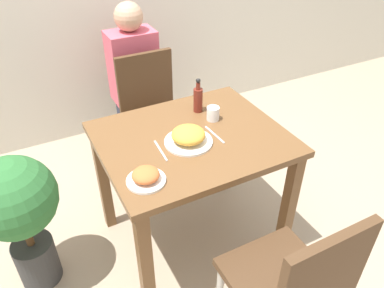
{
  "coord_description": "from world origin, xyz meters",
  "views": [
    {
      "loc": [
        -0.73,
        -1.4,
        1.83
      ],
      "look_at": [
        0.0,
        0.0,
        0.71
      ],
      "focal_mm": 35.0,
      "sensor_mm": 36.0,
      "label": 1
    }
  ],
  "objects_px": {
    "chair_far": "(153,112)",
    "person_figure": "(135,82)",
    "side_plate": "(146,177)",
    "food_plate": "(188,136)",
    "potted_plant_left": "(18,209)",
    "chair_near": "(294,283)",
    "drink_cup": "(213,114)",
    "sauce_bottle": "(198,99)"
  },
  "relations": [
    {
      "from": "chair_far",
      "to": "person_figure",
      "type": "relative_size",
      "value": 0.76
    },
    {
      "from": "person_figure",
      "to": "side_plate",
      "type": "bearing_deg",
      "value": -107.51
    },
    {
      "from": "food_plate",
      "to": "side_plate",
      "type": "relative_size",
      "value": 1.39
    },
    {
      "from": "potted_plant_left",
      "to": "person_figure",
      "type": "xyz_separation_m",
      "value": [
        0.95,
        0.95,
        0.05
      ]
    },
    {
      "from": "chair_near",
      "to": "side_plate",
      "type": "relative_size",
      "value": 5.14
    },
    {
      "from": "food_plate",
      "to": "person_figure",
      "type": "bearing_deg",
      "value": 84.23
    },
    {
      "from": "chair_near",
      "to": "person_figure",
      "type": "bearing_deg",
      "value": -90.5
    },
    {
      "from": "person_figure",
      "to": "drink_cup",
      "type": "bearing_deg",
      "value": -83.88
    },
    {
      "from": "side_plate",
      "to": "sauce_bottle",
      "type": "distance_m",
      "value": 0.65
    },
    {
      "from": "sauce_bottle",
      "to": "person_figure",
      "type": "distance_m",
      "value": 0.9
    },
    {
      "from": "drink_cup",
      "to": "potted_plant_left",
      "type": "xyz_separation_m",
      "value": [
        -1.05,
        0.04,
        -0.27
      ]
    },
    {
      "from": "potted_plant_left",
      "to": "food_plate",
      "type": "bearing_deg",
      "value": -11.59
    },
    {
      "from": "chair_far",
      "to": "potted_plant_left",
      "type": "xyz_separation_m",
      "value": [
        -0.95,
        -0.61,
        0.03
      ]
    },
    {
      "from": "person_figure",
      "to": "chair_far",
      "type": "bearing_deg",
      "value": -89.62
    },
    {
      "from": "side_plate",
      "to": "person_figure",
      "type": "xyz_separation_m",
      "value": [
        0.41,
        1.29,
        -0.21
      ]
    },
    {
      "from": "person_figure",
      "to": "chair_near",
      "type": "bearing_deg",
      "value": -90.5
    },
    {
      "from": "side_plate",
      "to": "potted_plant_left",
      "type": "height_order",
      "value": "side_plate"
    },
    {
      "from": "chair_near",
      "to": "food_plate",
      "type": "xyz_separation_m",
      "value": [
        -0.1,
        0.75,
        0.29
      ]
    },
    {
      "from": "chair_near",
      "to": "chair_far",
      "type": "xyz_separation_m",
      "value": [
        0.02,
        1.53,
        0.0
      ]
    },
    {
      "from": "chair_near",
      "to": "side_plate",
      "type": "xyz_separation_m",
      "value": [
        -0.39,
        0.57,
        0.28
      ]
    },
    {
      "from": "sauce_bottle",
      "to": "potted_plant_left",
      "type": "relative_size",
      "value": 0.25
    },
    {
      "from": "chair_far",
      "to": "food_plate",
      "type": "xyz_separation_m",
      "value": [
        -0.12,
        -0.78,
        0.29
      ]
    },
    {
      "from": "potted_plant_left",
      "to": "person_figure",
      "type": "height_order",
      "value": "person_figure"
    },
    {
      "from": "food_plate",
      "to": "side_plate",
      "type": "distance_m",
      "value": 0.34
    },
    {
      "from": "side_plate",
      "to": "drink_cup",
      "type": "height_order",
      "value": "drink_cup"
    },
    {
      "from": "drink_cup",
      "to": "potted_plant_left",
      "type": "bearing_deg",
      "value": 178.06
    },
    {
      "from": "chair_near",
      "to": "sauce_bottle",
      "type": "distance_m",
      "value": 1.06
    },
    {
      "from": "side_plate",
      "to": "drink_cup",
      "type": "bearing_deg",
      "value": 31.35
    },
    {
      "from": "food_plate",
      "to": "person_figure",
      "type": "height_order",
      "value": "person_figure"
    },
    {
      "from": "food_plate",
      "to": "potted_plant_left",
      "type": "relative_size",
      "value": 0.3
    },
    {
      "from": "drink_cup",
      "to": "chair_far",
      "type": "bearing_deg",
      "value": 99.1
    },
    {
      "from": "side_plate",
      "to": "food_plate",
      "type": "bearing_deg",
      "value": 30.92
    },
    {
      "from": "chair_far",
      "to": "food_plate",
      "type": "height_order",
      "value": "chair_far"
    },
    {
      "from": "sauce_bottle",
      "to": "potted_plant_left",
      "type": "height_order",
      "value": "sauce_bottle"
    },
    {
      "from": "chair_far",
      "to": "potted_plant_left",
      "type": "height_order",
      "value": "chair_far"
    },
    {
      "from": "food_plate",
      "to": "drink_cup",
      "type": "bearing_deg",
      "value": 31.92
    },
    {
      "from": "side_plate",
      "to": "drink_cup",
      "type": "xyz_separation_m",
      "value": [
        0.51,
        0.31,
        0.01
      ]
    },
    {
      "from": "chair_near",
      "to": "chair_far",
      "type": "distance_m",
      "value": 1.53
    },
    {
      "from": "chair_near",
      "to": "potted_plant_left",
      "type": "distance_m",
      "value": 1.31
    },
    {
      "from": "potted_plant_left",
      "to": "chair_far",
      "type": "bearing_deg",
      "value": 32.52
    },
    {
      "from": "side_plate",
      "to": "potted_plant_left",
      "type": "bearing_deg",
      "value": 147.24
    },
    {
      "from": "food_plate",
      "to": "person_figure",
      "type": "xyz_separation_m",
      "value": [
        0.11,
        1.12,
        -0.21
      ]
    }
  ]
}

